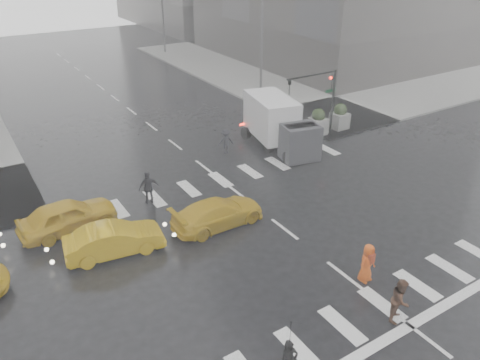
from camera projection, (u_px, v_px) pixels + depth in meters
ground at (285, 229)px, 21.96m from camera, size 120.00×120.00×0.00m
sidewalk_ne at (337, 82)px, 44.31m from camera, size 35.00×35.00×0.15m
road_markings at (285, 229)px, 21.95m from camera, size 18.00×48.00×0.01m
traffic_signal_pole at (322, 91)px, 30.76m from camera, size 4.45×0.42×4.50m
street_lamp_near at (260, 37)px, 38.36m from camera, size 2.15×0.22×9.00m
street_lamp_far at (161, 9)px, 53.37m from camera, size 2.15×0.22×9.00m
planter_west at (295, 128)px, 30.98m from camera, size 1.10×1.10×1.80m
planter_mid at (318, 122)px, 31.93m from camera, size 1.10×1.10×1.80m
planter_east at (340, 117)px, 32.88m from camera, size 1.10×1.10×1.80m
pedestrian_black at (290, 341)px, 13.71m from camera, size 1.15×1.16×2.43m
pedestrian_brown at (401, 300)px, 16.40m from camera, size 1.05×0.97×1.73m
pedestrian_orange at (367, 263)px, 18.32m from camera, size 0.87×0.62×1.66m
pedestrian_far_a at (149, 188)px, 23.74m from camera, size 1.08×0.71×1.78m
pedestrian_far_b at (226, 141)px, 29.37m from camera, size 1.13×0.76×1.61m
taxi_front at (68, 216)px, 21.57m from camera, size 4.59×2.20×1.51m
taxi_mid at (114, 240)px, 19.98m from camera, size 4.33×2.02×1.37m
taxi_rear at (218, 213)px, 21.99m from camera, size 4.06×1.95×1.32m
box_truck at (279, 123)px, 29.70m from camera, size 2.26×6.03×3.20m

